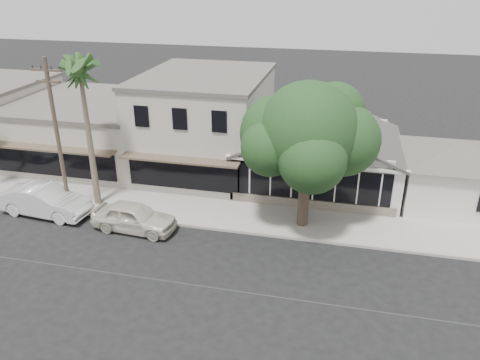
% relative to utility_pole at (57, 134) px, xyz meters
% --- Properties ---
extents(ground, '(140.00, 140.00, 0.00)m').
position_rel_utility_pole_xyz_m(ground, '(9.00, -5.20, -4.79)').
color(ground, black).
rests_on(ground, ground).
extents(sidewalk_north, '(90.00, 3.50, 0.15)m').
position_rel_utility_pole_xyz_m(sidewalk_north, '(1.00, 1.55, -4.71)').
color(sidewalk_north, '#9E9991').
rests_on(sidewalk_north, ground).
extents(corner_shop, '(10.40, 8.60, 5.10)m').
position_rel_utility_pole_xyz_m(corner_shop, '(14.00, 7.27, -2.17)').
color(corner_shop, white).
rests_on(corner_shop, ground).
extents(side_cottage, '(6.00, 6.00, 3.00)m').
position_rel_utility_pole_xyz_m(side_cottage, '(22.20, 6.30, -3.29)').
color(side_cottage, white).
rests_on(side_cottage, ground).
extents(row_building_near, '(8.00, 10.00, 6.50)m').
position_rel_utility_pole_xyz_m(row_building_near, '(6.00, 8.30, -1.54)').
color(row_building_near, '#B8B3A6').
rests_on(row_building_near, ground).
extents(row_building_midnear, '(10.00, 10.00, 4.20)m').
position_rel_utility_pole_xyz_m(row_building_midnear, '(-3.00, 8.30, -2.69)').
color(row_building_midnear, beige).
rests_on(row_building_midnear, ground).
extents(utility_pole, '(1.80, 0.24, 9.00)m').
position_rel_utility_pole_xyz_m(utility_pole, '(0.00, 0.00, 0.00)').
color(utility_pole, brown).
rests_on(utility_pole, ground).
extents(car_0, '(4.78, 2.19, 1.59)m').
position_rel_utility_pole_xyz_m(car_0, '(4.72, -1.19, -3.99)').
color(car_0, beige).
rests_on(car_0, ground).
extents(car_1, '(5.48, 2.31, 1.76)m').
position_rel_utility_pole_xyz_m(car_1, '(-1.04, -0.68, -3.91)').
color(car_1, silver).
rests_on(car_1, ground).
extents(shade_tree, '(7.34, 6.64, 8.14)m').
position_rel_utility_pole_xyz_m(shade_tree, '(13.59, 1.50, 0.57)').
color(shade_tree, '#4F3F30').
rests_on(shade_tree, ground).
extents(palm_east, '(3.29, 3.29, 9.40)m').
position_rel_utility_pole_xyz_m(palm_east, '(1.26, 1.11, 3.29)').
color(palm_east, '#726651').
rests_on(palm_east, ground).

